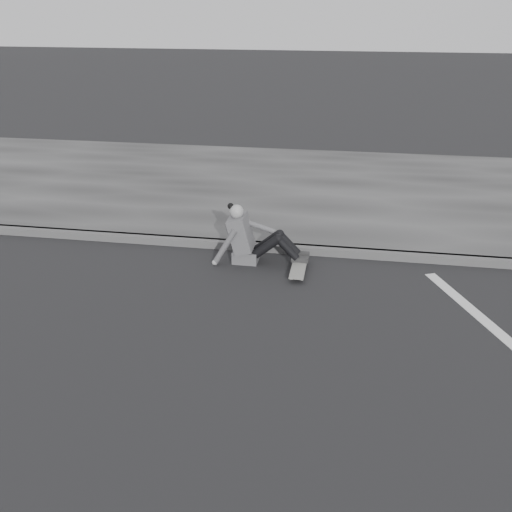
{
  "coord_description": "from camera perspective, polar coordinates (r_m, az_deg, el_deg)",
  "views": [
    {
      "loc": [
        0.91,
        -5.31,
        3.51
      ],
      "look_at": [
        -0.19,
        1.26,
        0.5
      ],
      "focal_mm": 40.0,
      "sensor_mm": 36.0,
      "label": 1
    }
  ],
  "objects": [
    {
      "name": "seated_woman",
      "position": [
        8.22,
        -0.58,
        1.76
      ],
      "size": [
        1.38,
        0.46,
        0.88
      ],
      "color": "#4D4D50",
      "rests_on": "ground"
    },
    {
      "name": "skateboard",
      "position": [
        8.03,
        4.29,
        -1.15
      ],
      "size": [
        0.2,
        0.78,
        0.09
      ],
      "color": "gray",
      "rests_on": "ground"
    },
    {
      "name": "curb",
      "position": [
        8.66,
        2.71,
        0.79
      ],
      "size": [
        24.0,
        0.16,
        0.12
      ],
      "primitive_type": "cube",
      "color": "#494949",
      "rests_on": "ground"
    },
    {
      "name": "ground",
      "position": [
        6.43,
        -0.15,
        -8.78
      ],
      "size": [
        80.0,
        80.0,
        0.0
      ],
      "primitive_type": "plane",
      "color": "black",
      "rests_on": "ground"
    },
    {
      "name": "sidewalk",
      "position": [
        11.48,
        4.57,
        6.73
      ],
      "size": [
        24.0,
        6.0,
        0.12
      ],
      "primitive_type": "cube",
      "color": "#363636",
      "rests_on": "ground"
    }
  ]
}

